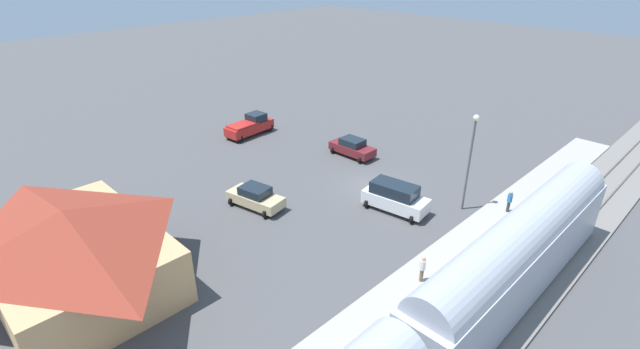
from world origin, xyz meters
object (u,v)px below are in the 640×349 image
(station_building, at_px, (72,249))
(pedestrian_on_platform, at_px, (422,267))
(suv_white, at_px, (395,197))
(sedan_tan, at_px, (255,197))
(pedestrian_waiting_far, at_px, (510,200))
(light_pole_near_platform, at_px, (471,152))
(pickup_red, at_px, (250,126))
(sedan_maroon, at_px, (352,147))

(station_building, bearing_deg, pedestrian_on_platform, -134.62)
(pedestrian_on_platform, height_order, suv_white, suv_white)
(suv_white, bearing_deg, sedan_tan, 42.45)
(sedan_tan, bearing_deg, pedestrian_waiting_far, -138.48)
(station_building, relative_size, light_pole_near_platform, 1.68)
(station_building, relative_size, pedestrian_on_platform, 7.40)
(pedestrian_on_platform, height_order, pedestrian_waiting_far, same)
(suv_white, xyz_separation_m, light_pole_near_platform, (-3.54, -3.85, 3.61))
(sedan_tan, height_order, light_pole_near_platform, light_pole_near_platform)
(light_pole_near_platform, bearing_deg, pedestrian_waiting_far, -151.18)
(suv_white, bearing_deg, light_pole_near_platform, -132.61)
(station_building, distance_m, pedestrian_waiting_far, 29.08)
(pedestrian_waiting_far, xyz_separation_m, light_pole_near_platform, (2.81, 1.55, 3.48))
(pedestrian_waiting_far, relative_size, sedan_tan, 0.36)
(pedestrian_waiting_far, height_order, suv_white, suv_white)
(pedestrian_waiting_far, distance_m, suv_white, 8.34)
(pedestrian_on_platform, relative_size, pedestrian_waiting_far, 1.00)
(pedestrian_on_platform, relative_size, light_pole_near_platform, 0.23)
(pedestrian_on_platform, height_order, light_pole_near_platform, light_pole_near_platform)
(pedestrian_waiting_far, distance_m, pickup_red, 27.08)
(pedestrian_waiting_far, distance_m, light_pole_near_platform, 4.73)
(pedestrian_on_platform, bearing_deg, sedan_tan, 5.03)
(pedestrian_on_platform, distance_m, suv_white, 8.64)
(pedestrian_on_platform, bearing_deg, suv_white, -43.00)
(suv_white, height_order, pickup_red, suv_white)
(station_building, xyz_separation_m, pickup_red, (12.85, -22.04, -1.64))
(sedan_maroon, height_order, sedan_tan, same)
(pedestrian_waiting_far, bearing_deg, pedestrian_on_platform, 89.81)
(pedestrian_waiting_far, relative_size, pickup_red, 0.31)
(pedestrian_waiting_far, bearing_deg, suv_white, 40.35)
(station_building, relative_size, sedan_maroon, 2.79)
(station_building, height_order, suv_white, station_building)
(pickup_red, xyz_separation_m, light_pole_near_platform, (-24.05, -1.86, 3.73))
(station_building, distance_m, suv_white, 21.52)
(sedan_maroon, xyz_separation_m, pickup_red, (11.41, 3.49, 0.15))
(suv_white, height_order, sedan_maroon, suv_white)
(light_pole_near_platform, bearing_deg, pickup_red, 4.42)
(sedan_maroon, distance_m, pickup_red, 11.93)
(station_building, relative_size, sedan_tan, 2.65)
(sedan_maroon, bearing_deg, pedestrian_waiting_far, 179.71)
(pedestrian_waiting_far, distance_m, sedan_tan, 18.91)
(station_building, distance_m, pickup_red, 25.57)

